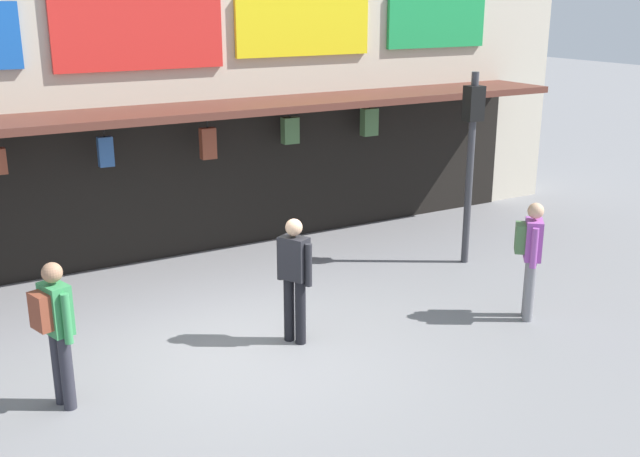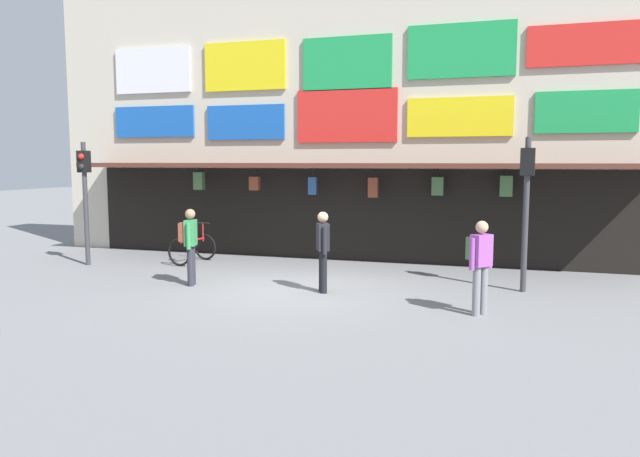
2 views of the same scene
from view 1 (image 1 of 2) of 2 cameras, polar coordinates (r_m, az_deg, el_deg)
ground_plane at (r=9.89m, az=-5.22°, el=-9.00°), size 80.00×80.00×0.00m
shopfront at (r=13.19m, az=-14.33°, el=14.98°), size 18.00×2.60×8.00m
traffic_light_far at (r=12.60m, az=11.36°, el=6.73°), size 0.30×0.34×3.20m
pedestrian_in_blue at (r=8.61m, az=-19.36°, el=-6.86°), size 0.43×0.51×1.68m
pedestrian_in_black at (r=9.66m, az=-1.95°, el=-3.44°), size 0.36×0.48×1.68m
pedestrian_in_yellow at (r=10.76m, az=15.61°, el=-1.70°), size 0.47×0.47×1.68m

